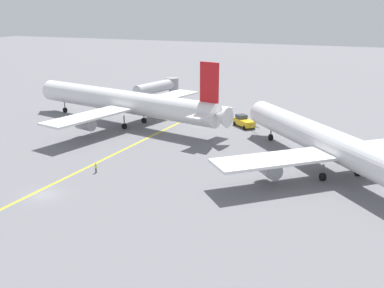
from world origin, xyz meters
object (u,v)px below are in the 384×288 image
pushback_tug (244,121)px  jet_bridge (160,86)px  airliner_at_gate_left (124,102)px  ground_crew_marshaller_foreground (96,168)px  airliner_being_pushed (332,145)px

pushback_tug → jet_bridge: bearing=150.3°
pushback_tug → jet_bridge: (-31.70, 18.07, 3.28)m
pushback_tug → jet_bridge: 36.64m
jet_bridge → pushback_tug: bearing=-29.7°
airliner_at_gate_left → ground_crew_marshaller_foreground: (13.43, -30.41, -4.53)m
airliner_being_pushed → jet_bridge: 68.33m
pushback_tug → ground_crew_marshaller_foreground: size_ratio=4.72×
airliner_at_gate_left → ground_crew_marshaller_foreground: bearing=-66.2°
airliner_at_gate_left → ground_crew_marshaller_foreground: 33.55m
airliner_being_pushed → ground_crew_marshaller_foreground: (-35.99, -16.24, -3.99)m
airliner_at_gate_left → jet_bridge: airliner_at_gate_left is taller
airliner_being_pushed → ground_crew_marshaller_foreground: bearing=-155.7°
pushback_tug → jet_bridge: size_ratio=0.44×
airliner_at_gate_left → pushback_tug: airliner_at_gate_left is taller
airliner_at_gate_left → ground_crew_marshaller_foreground: size_ratio=34.61×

